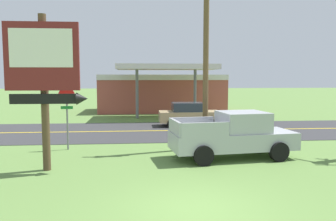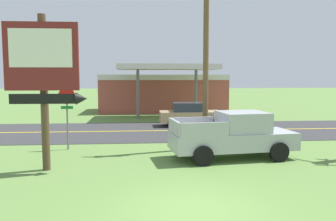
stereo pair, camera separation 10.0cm
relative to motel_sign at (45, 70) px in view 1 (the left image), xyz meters
The scene contains 9 objects.
ground_plane 7.26m from the motel_sign, 40.43° to the right, with size 180.00×180.00×0.00m, color #5B7F3D.
road_asphalt 10.77m from the motel_sign, 61.93° to the left, with size 140.00×8.00×0.02m, color #333335.
road_centre_line 10.77m from the motel_sign, 61.93° to the left, with size 126.00×0.20×0.01m, color gold.
motel_sign is the anchor object (origin of this frame).
stop_sign 4.09m from the motel_sign, 90.07° to the left, with size 0.80×0.08×2.95m.
utility_pole 7.56m from the motel_sign, 28.20° to the left, with size 1.60×0.26×9.99m.
gas_station 22.22m from the motel_sign, 75.20° to the left, with size 12.00×11.50×4.40m.
pickup_silver_parked_on_lawn 7.97m from the motel_sign, 11.04° to the left, with size 5.41×2.73×1.96m.
car_tan_near_lane 13.21m from the motel_sign, 57.97° to the left, with size 4.20×2.00×1.64m.
Camera 1 is at (-1.47, -8.75, 3.47)m, focal length 37.23 mm.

